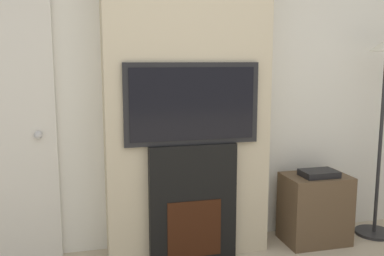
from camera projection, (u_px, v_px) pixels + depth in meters
wall_back at (180, 80)px, 3.41m from camera, size 6.00×0.06×2.70m
chimney_breast at (186, 81)px, 3.22m from camera, size 1.24×0.34×2.70m
fireplace at (192, 203)px, 3.20m from camera, size 0.65×0.15×0.90m
television at (192, 104)px, 3.08m from camera, size 0.99×0.07×0.59m
floor_lamp at (383, 104)px, 3.56m from camera, size 0.32×0.32×1.68m
media_stand at (315, 208)px, 3.54m from camera, size 0.52×0.36×0.62m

